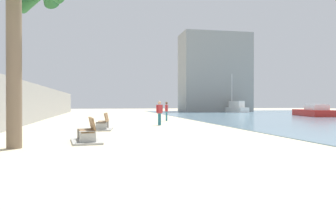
% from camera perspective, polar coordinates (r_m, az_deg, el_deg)
% --- Properties ---
extents(ground_plane, '(120.00, 120.00, 0.00)m').
position_cam_1_polar(ground_plane, '(28.17, -7.27, -2.78)').
color(ground_plane, beige).
extents(seawall, '(0.80, 64.00, 3.06)m').
position_cam_1_polar(seawall, '(28.56, -22.45, 0.30)').
color(seawall, '#9E9E99').
rests_on(seawall, ground).
extents(palm_tree, '(3.57, 3.60, 6.56)m').
position_cam_1_polar(palm_tree, '(12.94, -24.84, 15.76)').
color(palm_tree, '#7A6651').
rests_on(palm_tree, ground).
extents(bench_near, '(1.34, 2.21, 0.98)m').
position_cam_1_polar(bench_near, '(13.53, -13.71, -5.23)').
color(bench_near, '#9E9E99').
rests_on(bench_near, ground).
extents(bench_far, '(1.31, 2.20, 0.98)m').
position_cam_1_polar(bench_far, '(19.51, -11.07, -3.51)').
color(bench_far, '#9E9E99').
rests_on(bench_far, ground).
extents(person_walking, '(0.49, 0.30, 1.68)m').
position_cam_1_polar(person_walking, '(22.91, -1.47, -1.07)').
color(person_walking, teal).
rests_on(person_walking, ground).
extents(person_standing, '(0.30, 0.48, 1.64)m').
position_cam_1_polar(person_standing, '(28.37, -0.25, -0.84)').
color(person_standing, teal).
rests_on(person_standing, ground).
extents(boat_distant, '(3.71, 7.00, 1.36)m').
position_cam_1_polar(boat_distant, '(41.37, 23.62, -1.04)').
color(boat_distant, red).
rests_on(boat_distant, water_bay).
extents(boat_mid_bay, '(2.23, 7.95, 6.32)m').
position_cam_1_polar(boat_mid_bay, '(55.90, 11.21, -0.49)').
color(boat_mid_bay, white).
rests_on(boat_mid_bay, water_bay).
extents(harbor_building, '(12.00, 6.00, 13.69)m').
position_cam_1_polar(harbor_building, '(59.70, 7.99, 5.47)').
color(harbor_building, gray).
rests_on(harbor_building, ground).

